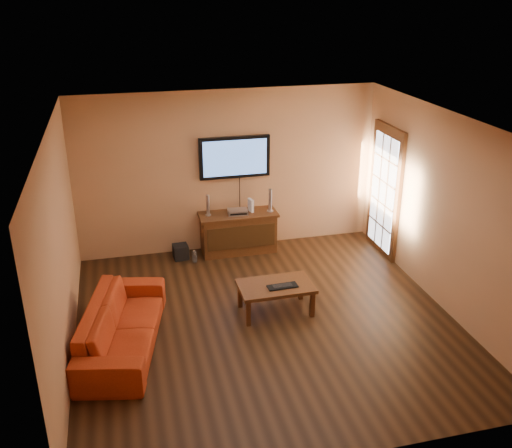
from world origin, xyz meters
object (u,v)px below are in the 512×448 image
object	(u,v)px
television	(235,157)
subwoofer	(181,252)
coffee_table	(276,288)
keyboard	(282,286)
media_console	(238,232)
av_receiver	(238,212)
game_console	(251,205)
speaker_right	(270,201)
speaker_left	(208,206)
sofa	(122,318)
bottle	(195,257)

from	to	relation	value
television	subwoofer	xyz separation A→B (m)	(-0.99, -0.25, -1.48)
coffee_table	keyboard	xyz separation A→B (m)	(0.07, -0.08, 0.07)
media_console	av_receiver	size ratio (longest dim) A/B	4.02
coffee_table	game_console	world-z (taller)	game_console
coffee_table	speaker_right	distance (m)	2.11
keyboard	media_console	bearing A→B (deg)	94.19
television	coffee_table	distance (m)	2.55
coffee_table	speaker_left	xyz separation A→B (m)	(-0.58, 2.06, 0.49)
media_console	speaker_right	size ratio (longest dim) A/B	3.35
keyboard	television	bearing A→B (deg)	93.82
television	game_console	xyz separation A→B (m)	(0.23, -0.17, -0.80)
sofa	keyboard	distance (m)	2.16
bottle	keyboard	size ratio (longest dim) A/B	0.52
av_receiver	game_console	distance (m)	0.25
speaker_left	coffee_table	bearing A→B (deg)	-74.34
television	subwoofer	bearing A→B (deg)	-165.89
sofa	av_receiver	distance (m)	3.08
media_console	subwoofer	world-z (taller)	media_console
television	sofa	size ratio (longest dim) A/B	0.57
television	game_console	size ratio (longest dim) A/B	5.39
media_console	game_console	world-z (taller)	game_console
television	av_receiver	bearing A→B (deg)	-92.44
keyboard	speaker_right	bearing A→B (deg)	79.35
av_receiver	sofa	bearing A→B (deg)	-125.17
speaker_left	game_console	world-z (taller)	speaker_left
television	speaker_right	bearing A→B (deg)	-23.67
game_console	speaker_left	bearing A→B (deg)	168.01
television	av_receiver	size ratio (longest dim) A/B	3.62
game_console	television	bearing A→B (deg)	131.44
television	subwoofer	size ratio (longest dim) A/B	4.93
sofa	bottle	distance (m)	2.44
speaker_right	subwoofer	distance (m)	1.71
coffee_table	speaker_right	xyz separation A→B (m)	(0.46, 1.99, 0.50)
speaker_left	game_console	bearing A→B (deg)	0.40
speaker_left	subwoofer	xyz separation A→B (m)	(-0.49, -0.08, -0.74)
game_console	subwoofer	distance (m)	1.40
media_console	subwoofer	xyz separation A→B (m)	(-0.99, -0.04, -0.23)
television	bottle	xyz separation A→B (m)	(-0.79, -0.45, -1.50)
av_receiver	game_console	world-z (taller)	game_console
game_console	media_console	bearing A→B (deg)	178.06
subwoofer	game_console	bearing A→B (deg)	-1.04
speaker_left	subwoofer	world-z (taller)	speaker_left
television	keyboard	bearing A→B (deg)	-86.18
coffee_table	av_receiver	world-z (taller)	av_receiver
sofa	television	bearing A→B (deg)	-25.51
keyboard	sofa	bearing A→B (deg)	-173.43
speaker_right	av_receiver	distance (m)	0.57
coffee_table	bottle	xyz separation A→B (m)	(-0.87, 1.78, -0.26)
coffee_table	keyboard	world-z (taller)	keyboard
coffee_table	sofa	size ratio (longest dim) A/B	0.49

